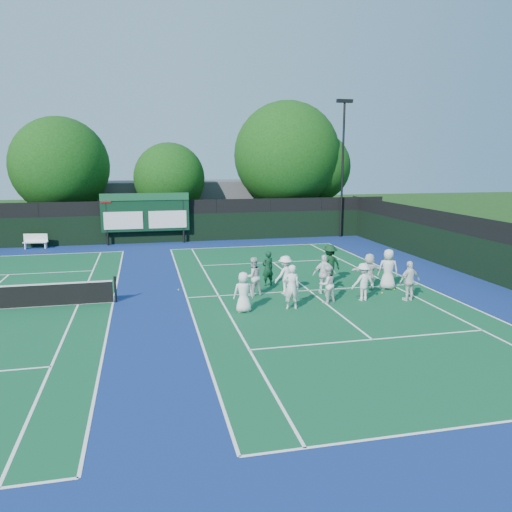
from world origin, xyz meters
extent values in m
plane|color=#16390F|center=(0.00, 0.00, 0.00)|extent=(120.00, 120.00, 0.00)
cube|color=navy|center=(-6.00, 1.00, 0.00)|extent=(34.00, 32.00, 0.01)
cube|color=#104F2C|center=(0.00, 1.00, 0.01)|extent=(10.97, 23.77, 0.00)
cube|color=white|center=(0.00, -10.88, 0.01)|extent=(10.97, 0.08, 0.00)
cube|color=white|center=(0.00, 12.88, 0.01)|extent=(10.97, 0.08, 0.00)
cube|color=white|center=(-5.49, 1.00, 0.01)|extent=(0.08, 23.77, 0.00)
cube|color=white|center=(5.49, 1.00, 0.01)|extent=(0.08, 23.77, 0.00)
cube|color=white|center=(-4.12, 1.00, 0.01)|extent=(0.08, 23.77, 0.00)
cube|color=white|center=(4.12, 1.00, 0.01)|extent=(0.08, 23.77, 0.00)
cube|color=white|center=(0.00, -5.40, 0.01)|extent=(8.23, 0.08, 0.00)
cube|color=white|center=(0.00, 7.40, 0.01)|extent=(8.23, 0.08, 0.00)
cube|color=white|center=(0.00, 1.00, 0.01)|extent=(0.08, 12.80, 0.00)
cube|color=white|center=(-14.00, 12.88, 0.01)|extent=(10.97, 0.08, 0.00)
cube|color=white|center=(-8.52, 1.00, 0.01)|extent=(0.08, 23.77, 0.00)
cube|color=white|center=(-9.88, 1.00, 0.01)|extent=(0.08, 23.77, 0.00)
cube|color=white|center=(-14.00, 7.40, 0.01)|extent=(8.23, 0.08, 0.00)
cube|color=black|center=(-6.00, 16.00, 1.00)|extent=(34.00, 0.08, 2.00)
cube|color=black|center=(-6.00, 16.00, 2.50)|extent=(34.00, 0.05, 1.00)
cube|color=black|center=(9.00, 1.00, 1.00)|extent=(0.08, 32.00, 2.00)
cube|color=black|center=(9.00, 1.00, 2.50)|extent=(0.05, 32.00, 1.00)
cylinder|color=black|center=(-9.60, 15.60, 1.75)|extent=(0.16, 0.16, 3.50)
cylinder|color=black|center=(-4.40, 15.60, 1.75)|extent=(0.16, 0.16, 3.50)
cube|color=black|center=(-7.00, 15.60, 2.20)|extent=(6.00, 0.15, 2.60)
cube|color=#164E2B|center=(-7.00, 15.50, 3.30)|extent=(6.00, 0.05, 0.50)
cube|color=white|center=(-8.50, 15.50, 1.70)|extent=(2.60, 0.04, 1.20)
cube|color=white|center=(-5.50, 15.50, 1.70)|extent=(2.60, 0.04, 1.20)
cube|color=#A30D12|center=(-9.60, 15.50, 3.20)|extent=(0.70, 0.04, 0.50)
cube|color=#545559|center=(-2.00, 24.00, 2.00)|extent=(18.00, 6.00, 4.00)
cylinder|color=black|center=(7.50, 15.70, 5.00)|extent=(0.16, 0.16, 10.00)
cube|color=black|center=(7.50, 15.70, 10.00)|extent=(1.20, 0.30, 0.25)
cylinder|color=black|center=(-8.40, 1.00, 0.55)|extent=(0.10, 0.10, 1.10)
cube|color=white|center=(-14.19, 15.30, 0.43)|extent=(1.59, 0.65, 0.06)
cube|color=white|center=(-14.19, 15.45, 0.72)|extent=(1.53, 0.31, 0.51)
cube|color=white|center=(-14.80, 15.30, 0.21)|extent=(0.12, 0.37, 0.41)
cube|color=white|center=(-13.57, 15.30, 0.21)|extent=(0.12, 0.37, 0.41)
cylinder|color=#31190D|center=(-12.93, 19.50, 1.36)|extent=(0.44, 0.44, 2.73)
sphere|color=#0D3B0D|center=(-12.93, 19.50, 5.37)|extent=(7.04, 7.04, 7.04)
sphere|color=#0D3B0D|center=(-12.33, 19.80, 4.66)|extent=(4.93, 4.93, 4.93)
cylinder|color=#31190D|center=(-5.07, 19.50, 1.18)|extent=(0.44, 0.44, 2.36)
sphere|color=#0D3B0D|center=(-5.07, 19.50, 4.40)|extent=(5.41, 5.41, 5.41)
sphere|color=#0D3B0D|center=(-4.47, 19.80, 3.85)|extent=(3.79, 3.79, 3.79)
cylinder|color=#31190D|center=(4.28, 19.50, 1.49)|extent=(0.44, 0.44, 2.98)
sphere|color=#0D3B0D|center=(4.28, 19.50, 6.17)|extent=(8.49, 8.49, 8.49)
sphere|color=#0D3B0D|center=(4.88, 19.80, 5.32)|extent=(5.94, 5.94, 5.94)
cylinder|color=#31190D|center=(6.71, 19.50, 1.55)|extent=(0.44, 0.44, 3.09)
sphere|color=#0D3B0D|center=(6.71, 19.50, 5.23)|extent=(5.69, 5.69, 5.69)
sphere|color=#0D3B0D|center=(7.31, 19.80, 4.66)|extent=(3.99, 3.99, 3.99)
sphere|color=yellow|center=(2.97, -0.20, 0.03)|extent=(0.07, 0.07, 0.07)
sphere|color=yellow|center=(-5.74, 2.35, 0.03)|extent=(0.07, 0.07, 0.07)
sphere|color=yellow|center=(-0.54, 2.02, 0.03)|extent=(0.07, 0.07, 0.07)
sphere|color=yellow|center=(3.82, 0.29, 0.03)|extent=(0.07, 0.07, 0.07)
imported|color=white|center=(-3.51, -1.48, 0.79)|extent=(0.80, 0.54, 1.58)
imported|color=white|center=(-1.59, -1.50, 0.89)|extent=(0.70, 0.50, 1.79)
imported|color=white|center=(0.10, -0.95, 0.77)|extent=(0.89, 0.77, 1.55)
imported|color=white|center=(1.67, -1.00, 0.80)|extent=(1.09, 0.69, 1.60)
imported|color=white|center=(3.55, -1.44, 0.84)|extent=(1.05, 0.59, 1.69)
imported|color=silver|center=(-2.64, 0.77, 0.85)|extent=(0.96, 0.84, 1.69)
imported|color=white|center=(-1.19, 0.75, 0.85)|extent=(1.26, 1.03, 1.70)
imported|color=white|center=(0.48, 0.42, 0.87)|extent=(1.06, 0.54, 1.73)
imported|color=white|center=(2.71, 0.65, 0.83)|extent=(1.56, 0.55, 1.66)
imported|color=silver|center=(3.57, 0.49, 0.92)|extent=(1.05, 0.86, 1.85)
imported|color=#0E341D|center=(-1.60, 2.28, 0.82)|extent=(0.69, 0.56, 1.65)
imported|color=#0D3218|center=(1.40, 2.15, 0.93)|extent=(1.34, 0.98, 1.85)
camera|label=1|loc=(-7.14, -19.67, 5.80)|focal=35.00mm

